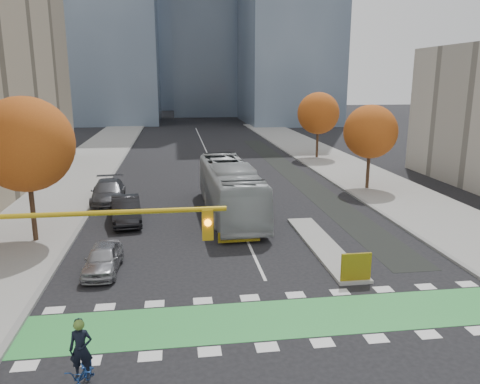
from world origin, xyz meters
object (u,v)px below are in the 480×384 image
object	(u,v)px
cyclist	(83,369)
parked_car_a	(103,259)
traffic_signal_west	(47,249)
tree_east_far	(318,113)
tree_west	(26,144)
parked_car_c	(108,192)
parked_car_b	(126,210)
bus	(230,189)
hazard_board	(356,267)
tree_east_near	(370,132)

from	to	relation	value
cyclist	parked_car_a	distance (m)	9.23
traffic_signal_west	tree_east_far	bearing A→B (deg)	62.05
tree_west	parked_car_a	world-z (taller)	tree_west
parked_car_c	traffic_signal_west	bearing A→B (deg)	-91.14
parked_car_b	traffic_signal_west	bearing A→B (deg)	-100.12
cyclist	tree_east_far	bearing A→B (deg)	66.19
traffic_signal_west	cyclist	bearing A→B (deg)	-54.43
bus	parked_car_a	bearing A→B (deg)	-130.62
traffic_signal_west	parked_car_a	bearing A→B (deg)	87.28
hazard_board	tree_east_near	size ratio (longest dim) A/B	0.20
parked_car_b	hazard_board	bearing A→B (deg)	-52.01
tree_west	tree_east_far	size ratio (longest dim) A/B	1.08
tree_west	parked_car_b	xyz separation A→B (m)	(4.76, 3.21, -4.78)
parked_car_a	parked_car_b	bearing A→B (deg)	90.12
tree_east_far	parked_car_b	xyz separation A→B (m)	(-19.74, -22.79, -4.41)
tree_west	traffic_signal_west	world-z (taller)	tree_west
tree_east_near	traffic_signal_west	world-z (taller)	tree_east_near
parked_car_b	parked_car_c	xyz separation A→B (m)	(-1.76, 5.00, 0.03)
hazard_board	tree_west	xyz separation A→B (m)	(-16.00, 7.80, 4.82)
tree_west	tree_east_near	distance (m)	26.01
hazard_board	tree_west	distance (m)	18.44
parked_car_a	parked_car_b	size ratio (longest dim) A/B	0.77
bus	parked_car_b	bearing A→B (deg)	-173.79
parked_car_b	parked_car_c	distance (m)	5.30
tree_east_near	parked_car_c	world-z (taller)	tree_east_near
parked_car_a	parked_car_b	distance (m)	8.06
tree_east_near	traffic_signal_west	distance (m)	30.08
tree_east_far	parked_car_c	world-z (taller)	tree_east_far
tree_west	tree_east_near	world-z (taller)	tree_west
bus	hazard_board	bearing A→B (deg)	-72.13
traffic_signal_west	parked_car_b	xyz separation A→B (m)	(0.69, 15.72, -3.20)
hazard_board	cyclist	size ratio (longest dim) A/B	0.59
cyclist	parked_car_c	distance (m)	22.36
hazard_board	parked_car_a	world-z (taller)	hazard_board
traffic_signal_west	parked_car_a	size ratio (longest dim) A/B	2.18
tree_west	cyclist	bearing A→B (deg)	-69.80
tree_west	parked_car_a	xyz separation A→B (m)	(4.43, -4.85, -4.95)
tree_east_near	parked_car_a	bearing A→B (deg)	-142.81
hazard_board	parked_car_b	distance (m)	15.74
tree_east_far	bus	xyz separation A→B (m)	(-12.83, -21.80, -3.46)
bus	tree_east_far	bearing A→B (deg)	57.54
traffic_signal_west	bus	size ratio (longest dim) A/B	0.67
parked_car_a	cyclist	bearing A→B (deg)	-83.04
parked_car_b	parked_car_c	size ratio (longest dim) A/B	0.85
tree_east_far	parked_car_a	bearing A→B (deg)	-123.04
traffic_signal_west	parked_car_b	world-z (taller)	traffic_signal_west
tree_east_far	bus	size ratio (longest dim) A/B	0.60
bus	parked_car_c	distance (m)	9.59
traffic_signal_west	parked_car_a	xyz separation A→B (m)	(0.36, 7.67, -3.37)
bus	parked_car_a	xyz separation A→B (m)	(-7.23, -9.05, -1.12)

